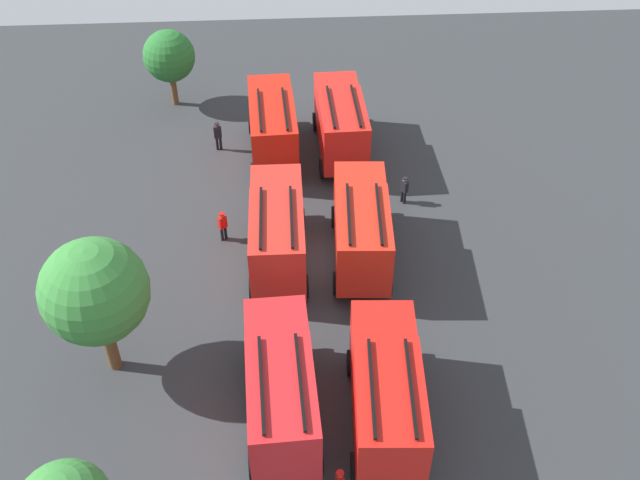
% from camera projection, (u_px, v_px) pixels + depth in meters
% --- Properties ---
extents(ground_plane, '(55.42, 55.42, 0.00)m').
position_uv_depth(ground_plane, '(320.00, 261.00, 36.25)').
color(ground_plane, '#2D3033').
extents(fire_truck_0, '(7.33, 3.10, 3.88)m').
position_uv_depth(fire_truck_0, '(386.00, 391.00, 27.72)').
color(fire_truck_0, red).
rests_on(fire_truck_0, ground).
extents(fire_truck_1, '(7.33, 3.09, 3.88)m').
position_uv_depth(fire_truck_1, '(361.00, 226.00, 34.93)').
color(fire_truck_1, red).
rests_on(fire_truck_1, ground).
extents(fire_truck_2, '(7.26, 2.91, 3.88)m').
position_uv_depth(fire_truck_2, '(341.00, 122.00, 41.84)').
color(fire_truck_2, red).
rests_on(fire_truck_2, ground).
extents(fire_truck_3, '(7.29, 2.99, 3.88)m').
position_uv_depth(fire_truck_3, '(281.00, 387.00, 27.87)').
color(fire_truck_3, red).
rests_on(fire_truck_3, ground).
extents(fire_truck_4, '(7.22, 2.79, 3.88)m').
position_uv_depth(fire_truck_4, '(277.00, 229.00, 34.75)').
color(fire_truck_4, red).
rests_on(fire_truck_4, ground).
extents(fire_truck_5, '(7.30, 3.00, 3.88)m').
position_uv_depth(fire_truck_5, '(272.00, 125.00, 41.60)').
color(fire_truck_5, red).
rests_on(fire_truck_5, ground).
extents(firefighter_0, '(0.44, 0.48, 1.70)m').
position_uv_depth(firefighter_0, '(223.00, 225.00, 36.86)').
color(firefighter_0, black).
rests_on(firefighter_0, ground).
extents(firefighter_1, '(0.30, 0.44, 1.82)m').
position_uv_depth(firefighter_1, '(218.00, 135.00, 42.85)').
color(firefighter_1, black).
rests_on(firefighter_1, ground).
extents(firefighter_2, '(0.48, 0.42, 1.63)m').
position_uv_depth(firefighter_2, '(404.00, 189.00, 39.16)').
color(firefighter_2, black).
rests_on(firefighter_2, ground).
extents(tree_1, '(4.29, 4.29, 6.66)m').
position_uv_depth(tree_1, '(95.00, 292.00, 28.40)').
color(tree_1, brown).
rests_on(tree_1, ground).
extents(tree_2, '(3.21, 3.21, 4.98)m').
position_uv_depth(tree_2, '(169.00, 56.00, 45.21)').
color(tree_2, brown).
rests_on(tree_2, ground).
extents(traffic_cone_0, '(0.48, 0.48, 0.68)m').
position_uv_depth(traffic_cone_0, '(375.00, 201.00, 39.32)').
color(traffic_cone_0, '#F2600C').
rests_on(traffic_cone_0, ground).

